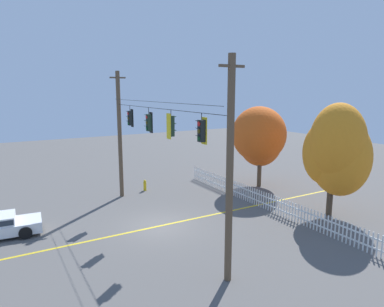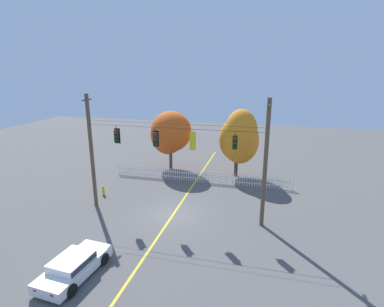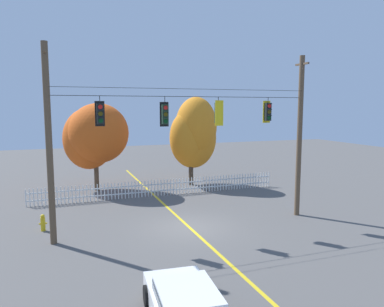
% 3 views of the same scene
% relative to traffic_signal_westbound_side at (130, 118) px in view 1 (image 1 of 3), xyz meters
% --- Properties ---
extents(ground, '(80.00, 80.00, 0.00)m').
position_rel_traffic_signal_westbound_side_xyz_m(ground, '(4.24, -0.01, -5.76)').
color(ground, '#565451').
extents(lane_centerline_stripe, '(0.16, 36.00, 0.01)m').
position_rel_traffic_signal_westbound_side_xyz_m(lane_centerline_stripe, '(4.24, -0.01, -5.75)').
color(lane_centerline_stripe, gold).
rests_on(lane_centerline_stripe, ground).
extents(signal_support_span, '(13.15, 1.10, 8.79)m').
position_rel_traffic_signal_westbound_side_xyz_m(signal_support_span, '(4.24, -0.01, -1.28)').
color(signal_support_span, brown).
rests_on(signal_support_span, ground).
extents(traffic_signal_westbound_side, '(0.43, 0.38, 1.36)m').
position_rel_traffic_signal_westbound_side_xyz_m(traffic_signal_westbound_side, '(0.00, 0.00, 0.00)').
color(traffic_signal_westbound_side, black).
extents(traffic_signal_northbound_secondary, '(0.43, 0.38, 1.43)m').
position_rel_traffic_signal_westbound_side_xyz_m(traffic_signal_northbound_secondary, '(3.01, 0.00, -0.05)').
color(traffic_signal_northbound_secondary, black).
extents(traffic_signal_northbound_primary, '(0.43, 0.38, 1.43)m').
position_rel_traffic_signal_westbound_side_xyz_m(traffic_signal_northbound_primary, '(5.77, -0.02, -0.00)').
color(traffic_signal_northbound_primary, black).
extents(traffic_signal_eastbound_side, '(0.43, 0.38, 1.33)m').
position_rel_traffic_signal_westbound_side_xyz_m(traffic_signal_eastbound_side, '(8.63, 0.00, 0.04)').
color(traffic_signal_eastbound_side, black).
extents(white_picket_fence, '(17.06, 0.06, 1.11)m').
position_rel_traffic_signal_westbound_side_xyz_m(white_picket_fence, '(4.68, 7.03, -5.20)').
color(white_picket_fence, white).
rests_on(white_picket_fence, ground).
extents(autumn_maple_near_fence, '(4.58, 4.43, 6.32)m').
position_rel_traffic_signal_westbound_side_xyz_m(autumn_maple_near_fence, '(0.64, 10.23, -1.76)').
color(autumn_maple_near_fence, brown).
rests_on(autumn_maple_near_fence, ground).
extents(autumn_maple_mid, '(3.86, 3.48, 6.82)m').
position_rel_traffic_signal_westbound_side_xyz_m(autumn_maple_mid, '(7.98, 9.66, -1.75)').
color(autumn_maple_mid, '#473828').
rests_on(autumn_maple_mid, ground).
extents(fire_hydrant, '(0.38, 0.22, 0.83)m').
position_rel_traffic_signal_westbound_side_xyz_m(fire_hydrant, '(-2.69, 1.97, -5.35)').
color(fire_hydrant, gold).
rests_on(fire_hydrant, ground).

